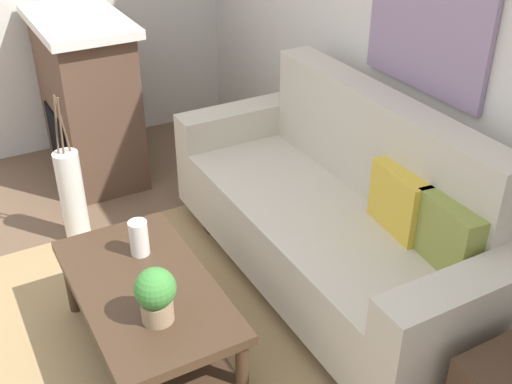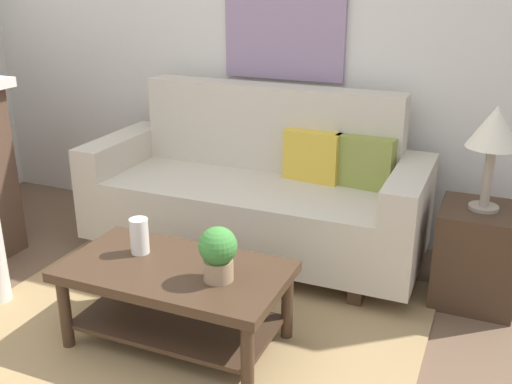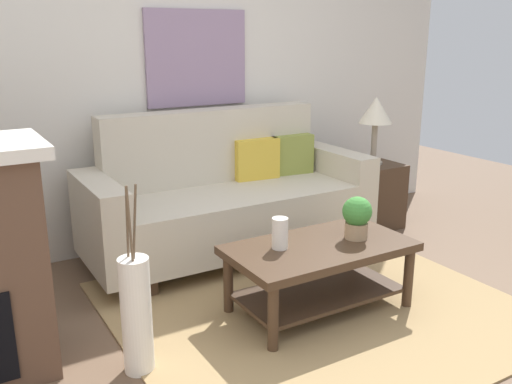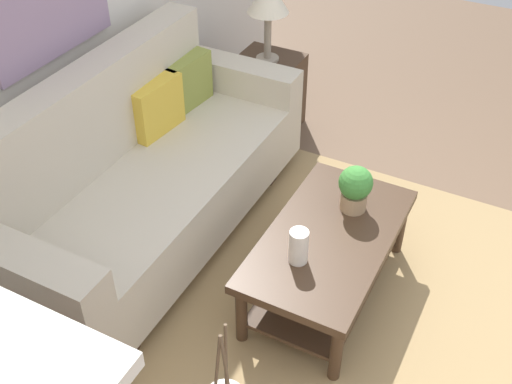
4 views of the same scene
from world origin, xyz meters
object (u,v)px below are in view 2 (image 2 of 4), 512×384
object	(u,v)px
throw_pillow_mustard	(313,156)
table_lamp	(494,131)
couch	(256,192)
tabletop_vase	(139,236)
framed_painting	(284,23)
coffee_table	(177,288)
throw_pillow_olive	(365,162)
potted_plant_tabletop	(218,252)
side_table	(477,255)

from	to	relation	value
throw_pillow_mustard	table_lamp	size ratio (longest dim) A/B	0.63
couch	tabletop_vase	size ratio (longest dim) A/B	11.65
table_lamp	framed_painting	size ratio (longest dim) A/B	0.68
coffee_table	framed_painting	bearing A→B (deg)	91.53
throw_pillow_olive	framed_painting	xyz separation A→B (m)	(-0.67, 0.34, 0.77)
throw_pillow_olive	coffee_table	bearing A→B (deg)	-116.85
throw_pillow_olive	tabletop_vase	world-z (taller)	throw_pillow_olive
throw_pillow_mustard	table_lamp	bearing A→B (deg)	-11.07
framed_painting	throw_pillow_mustard	bearing A→B (deg)	-45.69
tabletop_vase	potted_plant_tabletop	distance (m)	0.50
throw_pillow_mustard	framed_painting	world-z (taller)	framed_painting
throw_pillow_olive	table_lamp	size ratio (longest dim) A/B	0.63
framed_painting	tabletop_vase	bearing A→B (deg)	-97.64
potted_plant_tabletop	couch	bearing A→B (deg)	104.32
tabletop_vase	potted_plant_tabletop	world-z (taller)	potted_plant_tabletop
potted_plant_tabletop	table_lamp	distance (m)	1.57
side_table	throw_pillow_mustard	bearing A→B (deg)	168.93
throw_pillow_olive	couch	bearing A→B (deg)	-169.26
couch	potted_plant_tabletop	distance (m)	1.18
throw_pillow_olive	framed_painting	size ratio (longest dim) A/B	0.43
throw_pillow_mustard	potted_plant_tabletop	xyz separation A→B (m)	(-0.04, -1.26, -0.11)
tabletop_vase	side_table	xyz separation A→B (m)	(1.58, 0.96, -0.24)
couch	coffee_table	xyz separation A→B (m)	(0.04, -1.11, -0.12)
throw_pillow_olive	framed_painting	distance (m)	1.07
potted_plant_tabletop	coffee_table	bearing A→B (deg)	173.40
throw_pillow_olive	framed_painting	bearing A→B (deg)	152.88
couch	throw_pillow_olive	size ratio (longest dim) A/B	5.98
couch	table_lamp	bearing A→B (deg)	-3.24
couch	throw_pillow_mustard	xyz separation A→B (m)	(0.33, 0.13, 0.25)
tabletop_vase	table_lamp	world-z (taller)	table_lamp
throw_pillow_mustard	coffee_table	xyz separation A→B (m)	(-0.29, -1.23, -0.37)
coffee_table	throw_pillow_mustard	bearing A→B (deg)	76.72
side_table	framed_painting	size ratio (longest dim) A/B	0.67
couch	side_table	bearing A→B (deg)	-3.24
couch	throw_pillow_olive	xyz separation A→B (m)	(0.67, 0.13, 0.25)
coffee_table	table_lamp	xyz separation A→B (m)	(1.33, 1.03, 0.68)
side_table	couch	bearing A→B (deg)	176.76
table_lamp	framed_painting	distance (m)	1.55
coffee_table	potted_plant_tabletop	xyz separation A→B (m)	(0.25, -0.03, 0.26)
throw_pillow_mustard	framed_painting	bearing A→B (deg)	134.31
table_lamp	tabletop_vase	bearing A→B (deg)	-148.70
tabletop_vase	framed_painting	distance (m)	1.78
throw_pillow_olive	tabletop_vase	bearing A→B (deg)	-126.71
framed_painting	couch	bearing A→B (deg)	-90.00
potted_plant_tabletop	framed_painting	distance (m)	1.85
potted_plant_tabletop	framed_painting	size ratio (longest dim) A/B	0.31
throw_pillow_mustard	side_table	distance (m)	1.14
side_table	table_lamp	bearing A→B (deg)	0.00
tabletop_vase	side_table	distance (m)	1.86
couch	potted_plant_tabletop	bearing A→B (deg)	-75.68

